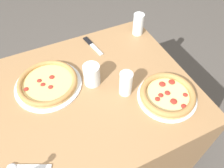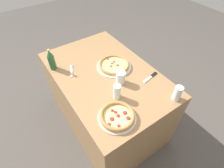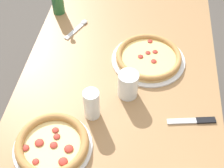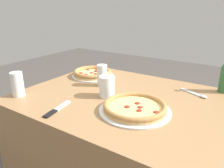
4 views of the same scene
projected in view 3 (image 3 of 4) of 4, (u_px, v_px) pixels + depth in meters
name	position (u px, v px, depth m)	size (l,w,h in m)	color
ground_plane	(119.00, 148.00, 1.94)	(8.00, 8.00, 0.00)	#4C4742
table	(120.00, 112.00, 1.66)	(1.28, 0.83, 0.75)	#997047
pizza_margherita	(149.00, 57.00, 1.37)	(0.33, 0.33, 0.04)	silver
pizza_salami	(52.00, 145.00, 1.08)	(0.28, 0.28, 0.04)	silver
glass_lemonade	(92.00, 105.00, 1.15)	(0.06, 0.06, 0.13)	white
glass_mango_juice	(128.00, 85.00, 1.22)	(0.08, 0.08, 0.11)	white
knife	(194.00, 121.00, 1.17)	(0.06, 0.18, 0.01)	black
spoon	(79.00, 27.00, 1.54)	(0.16, 0.09, 0.01)	silver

